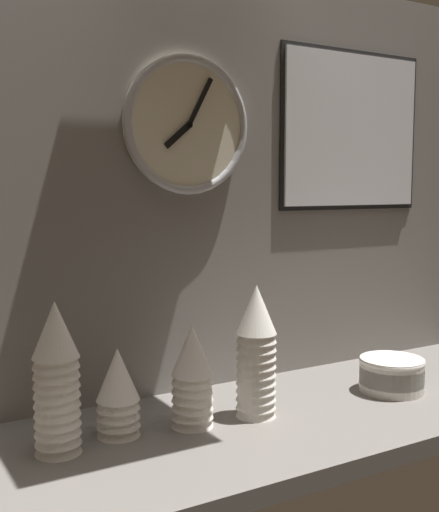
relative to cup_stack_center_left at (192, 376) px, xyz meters
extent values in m
cube|color=slate|center=(0.26, -0.03, -0.13)|extent=(1.60, 0.56, 0.04)
cube|color=slate|center=(0.26, 0.24, 0.41)|extent=(1.60, 0.03, 1.05)
cone|color=white|center=(0.00, 0.00, -0.06)|extent=(0.09, 0.09, 0.11)
cone|color=white|center=(0.00, 0.00, -0.04)|extent=(0.09, 0.09, 0.11)
cone|color=white|center=(0.00, 0.00, -0.02)|extent=(0.09, 0.09, 0.11)
cone|color=white|center=(0.00, 0.00, 0.00)|extent=(0.09, 0.09, 0.11)
cone|color=white|center=(0.00, 0.00, 0.02)|extent=(0.09, 0.09, 0.11)
cone|color=white|center=(0.00, 0.00, 0.04)|extent=(0.09, 0.09, 0.11)
cone|color=white|center=(0.00, 0.00, 0.06)|extent=(0.09, 0.09, 0.11)
cone|color=white|center=(0.15, -0.02, -0.06)|extent=(0.09, 0.09, 0.11)
cone|color=white|center=(0.15, -0.02, -0.04)|extent=(0.09, 0.09, 0.11)
cone|color=white|center=(0.15, -0.02, -0.02)|extent=(0.09, 0.09, 0.11)
cone|color=white|center=(0.15, -0.02, 0.00)|extent=(0.09, 0.09, 0.11)
cone|color=white|center=(0.15, -0.02, 0.02)|extent=(0.09, 0.09, 0.11)
cone|color=white|center=(0.15, -0.02, 0.04)|extent=(0.09, 0.09, 0.11)
cone|color=white|center=(0.15, -0.02, 0.06)|extent=(0.09, 0.09, 0.11)
cone|color=white|center=(0.15, -0.02, 0.08)|extent=(0.09, 0.09, 0.11)
cone|color=white|center=(0.15, -0.02, 0.09)|extent=(0.09, 0.09, 0.11)
cone|color=white|center=(0.15, -0.02, 0.11)|extent=(0.09, 0.09, 0.11)
cone|color=white|center=(0.15, -0.02, 0.13)|extent=(0.09, 0.09, 0.11)
cone|color=white|center=(-0.16, 0.03, -0.06)|extent=(0.09, 0.09, 0.11)
cone|color=white|center=(-0.16, 0.03, -0.04)|extent=(0.09, 0.09, 0.11)
cone|color=white|center=(-0.16, 0.03, -0.02)|extent=(0.09, 0.09, 0.11)
cone|color=white|center=(-0.16, 0.03, 0.00)|extent=(0.09, 0.09, 0.11)
cone|color=white|center=(-0.16, 0.03, 0.02)|extent=(0.09, 0.09, 0.11)
cone|color=white|center=(-0.29, 0.01, -0.06)|extent=(0.09, 0.09, 0.11)
cone|color=white|center=(-0.29, 0.01, -0.04)|extent=(0.09, 0.09, 0.11)
cone|color=white|center=(-0.29, 0.01, -0.02)|extent=(0.09, 0.09, 0.11)
cone|color=white|center=(-0.29, 0.01, 0.00)|extent=(0.09, 0.09, 0.11)
cone|color=white|center=(-0.29, 0.01, 0.02)|extent=(0.09, 0.09, 0.11)
cone|color=white|center=(-0.29, 0.01, 0.04)|extent=(0.09, 0.09, 0.11)
cone|color=white|center=(-0.29, 0.01, 0.06)|extent=(0.09, 0.09, 0.11)
cone|color=white|center=(-0.29, 0.01, 0.08)|extent=(0.09, 0.09, 0.11)
cone|color=white|center=(-0.29, 0.01, 0.09)|extent=(0.09, 0.09, 0.11)
cone|color=white|center=(-0.29, 0.01, 0.11)|extent=(0.09, 0.09, 0.11)
cone|color=white|center=(-0.29, 0.01, 0.13)|extent=(0.09, 0.09, 0.11)
cylinder|color=beige|center=(0.54, -0.05, -0.09)|extent=(0.16, 0.16, 0.04)
cylinder|color=beige|center=(0.54, -0.05, -0.07)|extent=(0.16, 0.16, 0.04)
cylinder|color=beige|center=(0.54, -0.05, -0.05)|extent=(0.16, 0.16, 0.04)
torus|color=white|center=(0.54, -0.05, -0.03)|extent=(0.16, 0.16, 0.02)
cylinder|color=beige|center=(0.10, 0.21, 0.55)|extent=(0.32, 0.02, 0.32)
torus|color=#B2B2B7|center=(0.10, 0.20, 0.55)|extent=(0.33, 0.02, 0.33)
cube|color=black|center=(0.07, 0.20, 0.52)|extent=(0.07, 0.01, 0.06)
cube|color=black|center=(0.13, 0.20, 0.60)|extent=(0.07, 0.01, 0.12)
cylinder|color=black|center=(0.10, 0.20, 0.55)|extent=(0.02, 0.01, 0.02)
cube|color=black|center=(0.63, 0.22, 0.56)|extent=(0.49, 0.01, 0.44)
cube|color=white|center=(0.63, 0.22, 0.56)|extent=(0.47, 0.01, 0.42)
camera|label=1|loc=(-0.62, -1.17, 0.40)|focal=45.00mm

